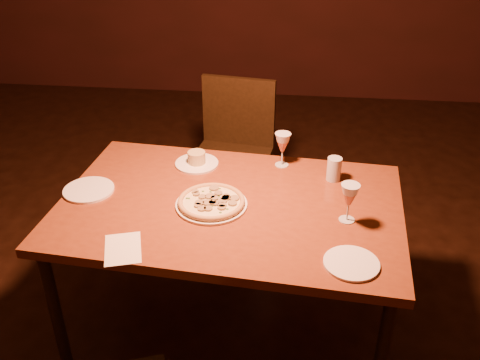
# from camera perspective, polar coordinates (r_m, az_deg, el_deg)

# --- Properties ---
(dining_table) EXTENTS (1.52, 1.04, 0.77)m
(dining_table) POSITION_cam_1_polar(r_m,az_deg,el_deg) (2.31, -1.09, -3.89)
(dining_table) COLOR brown
(dining_table) RESTS_ON floor
(chair_far) EXTENTS (0.51, 0.51, 0.93)m
(chair_far) POSITION_cam_1_polar(r_m,az_deg,el_deg) (3.25, -0.75, 3.33)
(chair_far) COLOR black
(chair_far) RESTS_ON floor
(pizza_plate) EXTENTS (0.30, 0.30, 0.03)m
(pizza_plate) POSITION_cam_1_polar(r_m,az_deg,el_deg) (2.25, -3.07, -2.37)
(pizza_plate) COLOR white
(pizza_plate) RESTS_ON dining_table
(ramekin_saucer) EXTENTS (0.21, 0.21, 0.07)m
(ramekin_saucer) POSITION_cam_1_polar(r_m,az_deg,el_deg) (2.57, -4.64, 2.10)
(ramekin_saucer) COLOR white
(ramekin_saucer) RESTS_ON dining_table
(wine_glass_far) EXTENTS (0.08, 0.08, 0.17)m
(wine_glass_far) POSITION_cam_1_polar(r_m,az_deg,el_deg) (2.53, 4.54, 3.25)
(wine_glass_far) COLOR #BD684F
(wine_glass_far) RESTS_ON dining_table
(wine_glass_right) EXTENTS (0.08, 0.08, 0.17)m
(wine_glass_right) POSITION_cam_1_polar(r_m,az_deg,el_deg) (2.16, 11.52, -2.40)
(wine_glass_right) COLOR #BD684F
(wine_glass_right) RESTS_ON dining_table
(water_tumbler) EXTENTS (0.07, 0.07, 0.11)m
(water_tumbler) POSITION_cam_1_polar(r_m,az_deg,el_deg) (2.45, 10.00, 1.17)
(water_tumbler) COLOR silver
(water_tumbler) RESTS_ON dining_table
(side_plate_left) EXTENTS (0.22, 0.22, 0.01)m
(side_plate_left) POSITION_cam_1_polar(r_m,az_deg,el_deg) (2.45, -15.83, -1.03)
(side_plate_left) COLOR white
(side_plate_left) RESTS_ON dining_table
(side_plate_near) EXTENTS (0.20, 0.20, 0.01)m
(side_plate_near) POSITION_cam_1_polar(r_m,az_deg,el_deg) (1.98, 11.79, -8.69)
(side_plate_near) COLOR white
(side_plate_near) RESTS_ON dining_table
(menu_card) EXTENTS (0.18, 0.23, 0.00)m
(menu_card) POSITION_cam_1_polar(r_m,az_deg,el_deg) (2.06, -12.38, -7.16)
(menu_card) COLOR white
(menu_card) RESTS_ON dining_table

